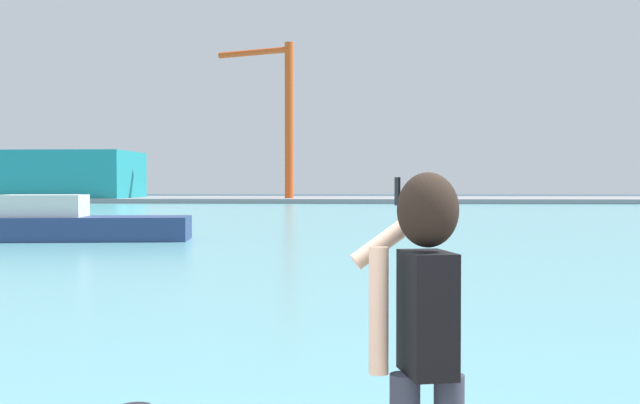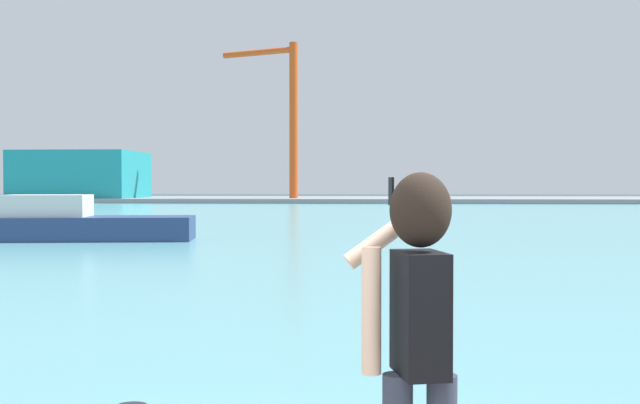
% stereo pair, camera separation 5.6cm
% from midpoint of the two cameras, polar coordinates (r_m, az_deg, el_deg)
% --- Properties ---
extents(ground_plane, '(220.00, 220.00, 0.00)m').
position_cam_midpoint_polar(ground_plane, '(52.95, 3.35, -1.05)').
color(ground_plane, '#334751').
extents(harbor_water, '(140.00, 100.00, 0.02)m').
position_cam_midpoint_polar(harbor_water, '(54.95, 3.35, -0.95)').
color(harbor_water, '#599EA8').
rests_on(harbor_water, ground_plane).
extents(far_shore_dock, '(140.00, 20.00, 0.52)m').
position_cam_midpoint_polar(far_shore_dock, '(94.93, 3.44, 0.17)').
color(far_shore_dock, gray).
rests_on(far_shore_dock, ground_plane).
extents(person_photographer, '(0.53, 0.54, 1.74)m').
position_cam_midpoint_polar(person_photographer, '(3.65, 7.48, -8.51)').
color(person_photographer, '#2D3342').
rests_on(person_photographer, quay_promenade).
extents(boat_moored, '(9.10, 3.60, 1.76)m').
position_cam_midpoint_polar(boat_moored, '(31.81, -17.51, -1.53)').
color(boat_moored, navy).
rests_on(boat_moored, harbor_water).
extents(warehouse_left, '(13.54, 12.09, 5.49)m').
position_cam_midpoint_polar(warehouse_left, '(98.20, -16.83, 1.91)').
color(warehouse_left, teal).
rests_on(warehouse_left, far_shore_dock).
extents(port_crane, '(9.38, 4.67, 17.92)m').
position_cam_midpoint_polar(port_crane, '(91.88, -2.44, 6.94)').
color(port_crane, '#D84C19').
rests_on(port_crane, far_shore_dock).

